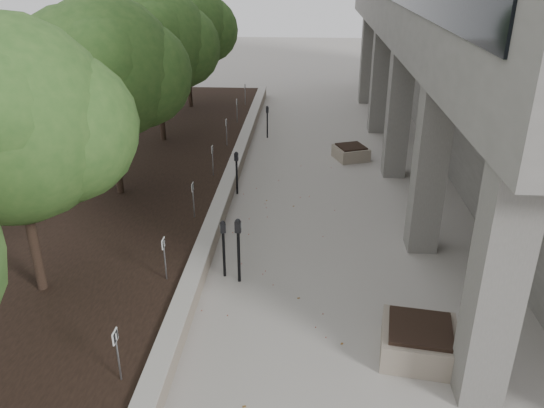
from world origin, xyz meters
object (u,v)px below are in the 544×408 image
(crabapple_tree_3, at_px, (109,99))
(parking_meter_2, at_px, (224,249))
(parking_meter_4, at_px, (237,173))
(crabapple_tree_4, at_px, (157,65))
(planter_back, at_px, (351,152))
(crabapple_tree_5, at_px, (187,45))
(crabapple_tree_2, at_px, (17,163))
(planter_front, at_px, (419,341))
(parking_meter_3, at_px, (239,251))
(parking_meter_5, at_px, (267,122))

(crabapple_tree_3, xyz_separation_m, parking_meter_2, (3.55, -3.66, -2.42))
(crabapple_tree_3, distance_m, parking_meter_4, 4.19)
(crabapple_tree_4, relative_size, planter_back, 5.13)
(crabapple_tree_5, bearing_deg, crabapple_tree_2, -90.00)
(crabapple_tree_2, xyz_separation_m, crabapple_tree_3, (0.00, 5.00, 0.00))
(planter_front, bearing_deg, crabapple_tree_3, 140.65)
(parking_meter_3, height_order, planter_back, parking_meter_3)
(parking_meter_5, bearing_deg, parking_meter_3, -94.10)
(crabapple_tree_4, distance_m, crabapple_tree_5, 5.00)
(planter_front, bearing_deg, crabapple_tree_2, 171.66)
(crabapple_tree_5, distance_m, parking_meter_4, 9.86)
(crabapple_tree_5, bearing_deg, crabapple_tree_3, -90.00)
(parking_meter_4, bearing_deg, crabapple_tree_5, 117.89)
(parking_meter_2, bearing_deg, parking_meter_3, -43.83)
(crabapple_tree_3, bearing_deg, planter_front, -39.35)
(crabapple_tree_3, xyz_separation_m, crabapple_tree_5, (0.00, 10.00, 0.00))
(crabapple_tree_3, bearing_deg, parking_meter_5, 60.91)
(crabapple_tree_4, relative_size, parking_meter_2, 3.91)
(crabapple_tree_5, relative_size, parking_meter_2, 3.91)
(parking_meter_5, bearing_deg, planter_back, -41.05)
(crabapple_tree_4, bearing_deg, crabapple_tree_2, -90.00)
(parking_meter_3, relative_size, parking_meter_5, 1.19)
(parking_meter_4, bearing_deg, crabapple_tree_3, -154.57)
(parking_meter_5, bearing_deg, parking_meter_4, -99.94)
(crabapple_tree_3, height_order, crabapple_tree_5, same)
(crabapple_tree_5, relative_size, parking_meter_4, 4.02)
(crabapple_tree_2, xyz_separation_m, parking_meter_5, (3.75, 11.74, -2.47))
(crabapple_tree_2, bearing_deg, parking_meter_5, 72.29)
(parking_meter_5, relative_size, planter_back, 1.22)
(crabapple_tree_5, relative_size, parking_meter_3, 3.52)
(planter_front, distance_m, planter_back, 10.54)
(crabapple_tree_2, distance_m, parking_meter_5, 12.57)
(crabapple_tree_5, relative_size, parking_meter_5, 4.19)
(crabapple_tree_5, bearing_deg, planter_back, -38.86)
(parking_meter_2, relative_size, parking_meter_4, 1.03)
(crabapple_tree_4, xyz_separation_m, crabapple_tree_5, (0.00, 5.00, 0.00))
(planter_front, bearing_deg, parking_meter_2, 147.97)
(crabapple_tree_2, relative_size, planter_front, 4.13)
(crabapple_tree_4, height_order, parking_meter_5, crabapple_tree_4)
(crabapple_tree_2, height_order, planter_front, crabapple_tree_2)
(crabapple_tree_4, xyz_separation_m, planter_front, (7.43, -11.09, -2.81))
(planter_back, bearing_deg, parking_meter_2, -112.52)
(crabapple_tree_4, relative_size, parking_meter_5, 4.19)
(parking_meter_5, height_order, planter_back, parking_meter_5)
(crabapple_tree_2, relative_size, crabapple_tree_5, 1.00)
(parking_meter_2, relative_size, parking_meter_5, 1.07)
(crabapple_tree_4, distance_m, planter_front, 13.64)
(crabapple_tree_5, distance_m, planter_back, 9.32)
(crabapple_tree_4, bearing_deg, planter_back, -4.68)
(crabapple_tree_4, distance_m, planter_back, 7.50)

